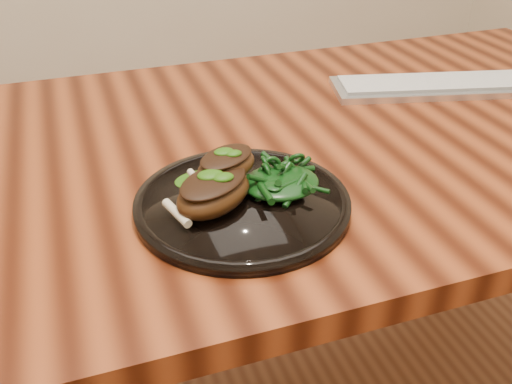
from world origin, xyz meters
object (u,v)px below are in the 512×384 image
at_px(greens_heap, 281,178).
at_px(plate, 242,203).
at_px(desk, 269,182).
at_px(lamb_chop_front, 213,191).
at_px(keyboard, 433,86).

bearing_deg(greens_heap, plate, -174.81).
height_order(desk, greens_heap, greens_heap).
bearing_deg(plate, lamb_chop_front, -165.92).
height_order(desk, keyboard, keyboard).
bearing_deg(lamb_chop_front, keyboard, 29.00).
relative_size(desk, lamb_chop_front, 11.76).
bearing_deg(desk, keyboard, 14.18).
height_order(desk, plate, plate).
bearing_deg(greens_heap, lamb_chop_front, -170.97).
relative_size(desk, greens_heap, 15.47).
distance_m(desk, plate, 0.23).
height_order(desk, lamb_chop_front, lamb_chop_front).
bearing_deg(desk, plate, -119.84).
distance_m(plate, lamb_chop_front, 0.05).
bearing_deg(plate, keyboard, 30.13).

